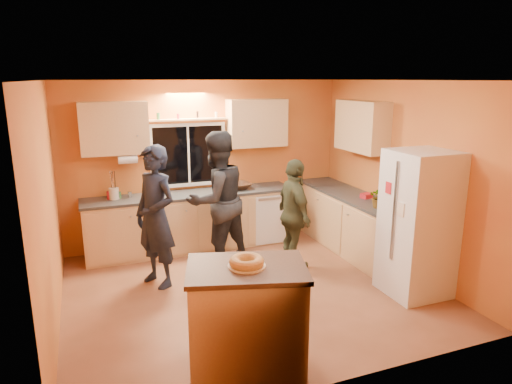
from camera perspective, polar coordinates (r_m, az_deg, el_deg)
name	(u,v)px	position (r m, az deg, el deg)	size (l,w,h in m)	color
ground	(250,289)	(5.96, -0.71, -12.06)	(4.50, 4.50, 0.00)	brown
room_shell	(248,159)	(5.87, -1.06, 4.17)	(4.54, 4.04, 2.61)	#CC8234
back_counter	(214,218)	(7.31, -5.28, -3.32)	(4.23, 0.62, 0.90)	tan
right_counter	(360,227)	(7.05, 12.88, -4.27)	(0.62, 1.84, 0.90)	tan
refrigerator	(418,224)	(5.90, 19.64, -3.78)	(0.72, 0.70, 1.80)	silver
island	(247,318)	(4.28, -1.14, -15.47)	(1.21, 0.98, 1.02)	tan
bundt_pastry	(247,262)	(4.04, -1.18, -8.70)	(0.31, 0.31, 0.09)	#B8814B
person_left	(156,217)	(5.93, -12.43, -3.05)	(0.67, 0.44, 1.83)	black
person_center	(217,200)	(6.40, -4.91, -1.02)	(0.94, 0.73, 1.93)	black
person_right	(294,215)	(6.36, 4.79, -2.84)	(0.92, 0.38, 1.56)	#313723
mixing_bowl	(239,186)	(7.31, -2.17, 0.77)	(0.39, 0.39, 0.10)	black
utensil_crock	(114,194)	(6.98, -17.33, -0.18)	(0.14, 0.14, 0.17)	beige
potted_plant	(379,197)	(6.43, 15.16, -0.61)	(0.27, 0.24, 0.30)	gray
red_box	(366,196)	(6.93, 13.64, -0.46)	(0.16, 0.12, 0.07)	#AD1A24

